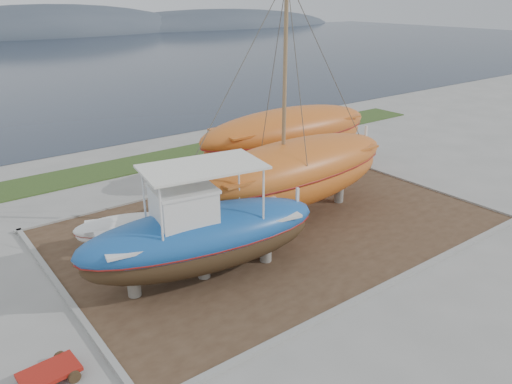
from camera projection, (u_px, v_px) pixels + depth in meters
ground at (342, 262)px, 18.85m from camera, size 140.00×140.00×0.00m
dirt_patch at (275, 225)px, 21.79m from camera, size 18.00×12.00×0.06m
curb_frame at (275, 224)px, 21.78m from camera, size 18.60×12.60×0.15m
grass_strip at (156, 160)px, 30.30m from camera, size 44.00×3.00×0.08m
blue_caique at (202, 224)px, 17.01m from camera, size 8.99×4.08×4.17m
white_dinghy at (129, 232)px, 19.71m from camera, size 4.48×2.94×1.26m
orange_sailboat at (294, 108)px, 20.50m from camera, size 11.03×3.62×10.01m
orange_bare_hull at (287, 143)px, 27.32m from camera, size 11.01×3.61×3.58m
red_trailer at (50, 375)px, 13.07m from camera, size 2.29×1.25×0.31m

